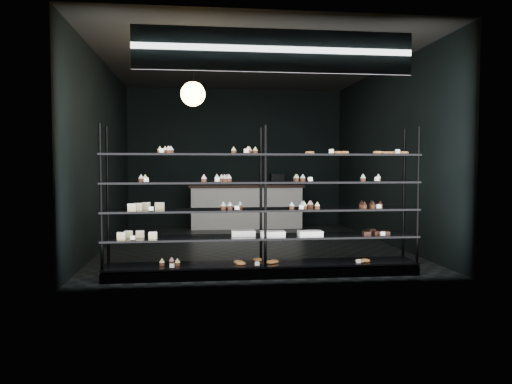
# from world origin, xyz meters

# --- Properties ---
(room) EXTENTS (5.01, 6.01, 3.20)m
(room) POSITION_xyz_m (0.00, 0.00, 1.60)
(room) COLOR black
(room) RESTS_ON ground
(display_shelf) EXTENTS (4.00, 0.50, 1.91)m
(display_shelf) POSITION_xyz_m (-0.10, -2.45, 0.63)
(display_shelf) COLOR black
(display_shelf) RESTS_ON room
(signage) EXTENTS (3.30, 0.05, 0.50)m
(signage) POSITION_xyz_m (0.00, -2.93, 2.75)
(signage) COLOR #0F0D43
(signage) RESTS_ON room
(pendant_lamp) EXTENTS (0.35, 0.35, 0.91)m
(pendant_lamp) POSITION_xyz_m (-0.97, -1.41, 2.45)
(pendant_lamp) COLOR black
(pendant_lamp) RESTS_ON room
(service_counter) EXTENTS (2.58, 0.65, 1.23)m
(service_counter) POSITION_xyz_m (0.20, 2.50, 0.50)
(service_counter) COLOR silver
(service_counter) RESTS_ON room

